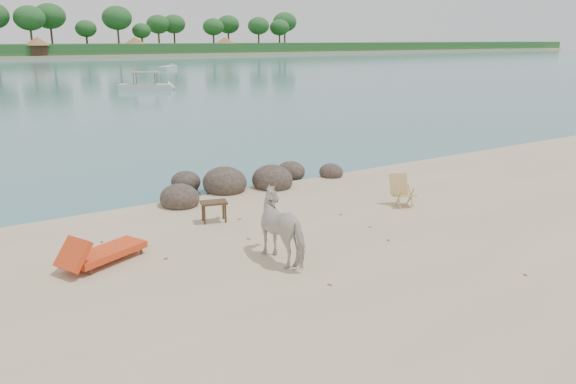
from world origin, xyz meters
name	(u,v)px	position (x,y,z in m)	size (l,w,h in m)	color
boulders	(241,183)	(1.11, 6.09, 0.19)	(6.29, 2.79, 0.95)	#322921
cow	(286,228)	(-0.79, 0.68, 0.69)	(0.75, 1.64, 1.39)	beige
side_table	(214,213)	(-0.95, 3.65, 0.25)	(0.63, 0.41, 0.51)	#352115
lounge_chair	(107,249)	(-3.85, 2.52, 0.29)	(1.94, 0.68, 0.58)	red
deck_chair	(405,192)	(3.88, 2.08, 0.42)	(0.53, 0.59, 0.84)	tan
boat_mid	(145,75)	(10.32, 40.72, 1.27)	(5.17, 1.16, 2.53)	silver
boat_far	(168,67)	(24.13, 70.78, 0.33)	(5.68, 1.28, 0.66)	#B5B6B2
dead_leaves	(290,241)	(-0.12, 1.55, 0.00)	(6.35, 6.53, 0.00)	brown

